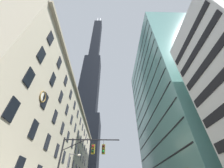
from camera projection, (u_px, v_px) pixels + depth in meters
station_building at (45, 145)px, 36.72m from camera, size 16.81×63.35×25.19m
dark_skyscraper at (88, 98)px, 117.07m from camera, size 23.72×23.72×223.61m
glass_office_midrise at (175, 102)px, 46.20m from camera, size 20.02×37.79×53.40m
traffic_signal_mast at (84, 157)px, 15.59m from camera, size 7.04×0.63×7.32m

